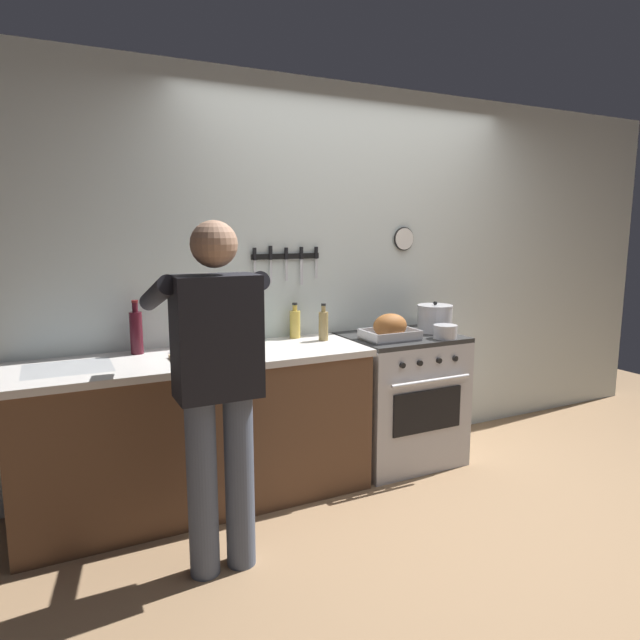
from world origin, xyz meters
name	(u,v)px	position (x,y,z in m)	size (l,w,h in m)	color
ground_plane	(469,533)	(0.00, 0.00, 0.00)	(8.00, 8.00, 0.00)	#937251
wall_back	(348,275)	(0.00, 1.35, 1.30)	(6.00, 0.13, 2.60)	silver
counter_block	(198,429)	(-1.21, 0.99, 0.46)	(2.03, 0.65, 0.90)	brown
stove	(400,398)	(0.22, 0.99, 0.45)	(0.76, 0.67, 0.90)	#BCBCC1
person_cook	(217,376)	(-1.28, 0.31, 0.95)	(0.51, 0.63, 1.66)	#4C566B
roasting_pan	(390,328)	(0.06, 0.89, 0.98)	(0.35, 0.26, 0.17)	#B7B7BC
stock_pot	(435,318)	(0.51, 1.00, 1.00)	(0.25, 0.25, 0.22)	#B7B7BC
saucepan	(445,332)	(0.41, 0.76, 0.95)	(0.16, 0.16, 0.09)	#B7B7BC
cutting_board	(205,357)	(-1.18, 0.89, 0.91)	(0.36, 0.24, 0.02)	tan
bottle_vinegar	(323,325)	(-0.34, 1.07, 1.00)	(0.06, 0.06, 0.24)	#997F4C
bottle_olive_oil	(255,324)	(-0.78, 1.17, 1.02)	(0.07, 0.07, 0.30)	#385623
bottle_cooking_oil	(295,323)	(-0.48, 1.23, 1.00)	(0.07, 0.07, 0.24)	gold
bottle_wine_red	(136,331)	(-1.50, 1.20, 1.03)	(0.07, 0.07, 0.32)	#47141E
bottle_hot_sauce	(190,339)	(-1.20, 1.14, 0.97)	(0.05, 0.05, 0.18)	red
bottle_dish_soap	(224,335)	(-1.01, 1.10, 0.98)	(0.07, 0.07, 0.20)	#338CCC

